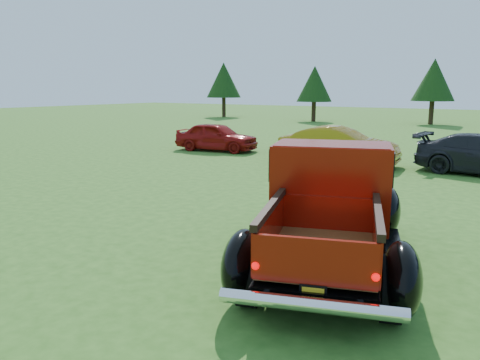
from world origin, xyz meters
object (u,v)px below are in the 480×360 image
(tree_west, at_px, (314,84))
(tree_mid_left, at_px, (434,80))
(show_car_red, at_px, (217,137))
(tree_far_west, at_px, (224,80))
(show_car_yellow, at_px, (339,146))
(pickup_truck, at_px, (330,204))

(tree_west, distance_m, tree_mid_left, 9.22)
(tree_mid_left, bearing_deg, show_car_red, -102.27)
(show_car_red, bearing_deg, tree_far_west, 26.04)
(tree_mid_left, height_order, show_car_yellow, tree_mid_left)
(tree_mid_left, xyz_separation_m, pickup_truck, (4.83, -31.61, -2.47))
(pickup_truck, distance_m, show_car_yellow, 9.75)
(tree_far_west, xyz_separation_m, pickup_truck, (23.83, -30.61, -2.61))
(tree_far_west, distance_m, show_car_red, 25.33)
(pickup_truck, bearing_deg, tree_far_west, 108.93)
(pickup_truck, relative_size, show_car_yellow, 1.29)
(tree_far_west, bearing_deg, tree_west, -5.71)
(tree_far_west, xyz_separation_m, tree_west, (10.00, -1.00, -0.41))
(tree_mid_left, xyz_separation_m, show_car_red, (-4.73, -21.73, -2.75))
(tree_far_west, xyz_separation_m, show_car_red, (14.27, -20.73, -2.88))
(tree_west, bearing_deg, show_car_yellow, -63.14)
(tree_west, bearing_deg, tree_far_west, 174.29)
(pickup_truck, bearing_deg, show_car_yellow, 91.77)
(tree_west, relative_size, pickup_truck, 0.84)
(tree_far_west, height_order, show_car_red, tree_far_west)
(pickup_truck, bearing_deg, show_car_red, 115.08)
(tree_west, xyz_separation_m, pickup_truck, (13.83, -29.61, -2.20))
(tree_mid_left, relative_size, pickup_truck, 0.91)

